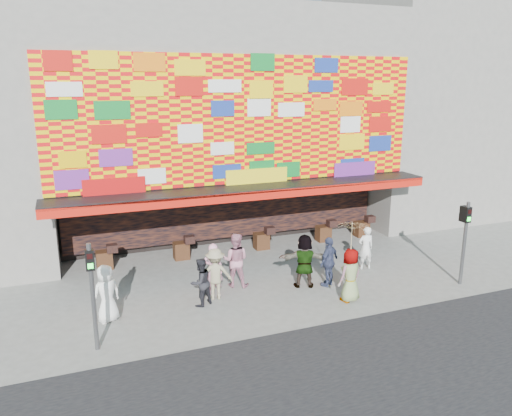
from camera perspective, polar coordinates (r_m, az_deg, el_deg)
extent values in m
plane|color=slate|center=(17.26, 3.23, -9.71)|extent=(90.00, 90.00, 0.00)
cube|color=black|center=(12.40, 16.54, -20.82)|extent=(30.00, 8.00, 0.02)
cube|color=gray|center=(23.28, -4.86, 13.01)|extent=(15.00, 8.00, 7.00)
cube|color=black|center=(24.86, -5.27, 1.45)|extent=(15.00, 6.00, 3.00)
cube|color=gray|center=(20.12, -22.38, -2.71)|extent=(0.40, 2.00, 3.00)
cube|color=gray|center=(24.42, 14.15, 0.83)|extent=(0.40, 2.00, 3.00)
cube|color=black|center=(19.33, -0.78, 2.32)|extent=(15.20, 1.60, 0.12)
cube|color=red|center=(18.65, 0.05, 1.40)|extent=(15.20, 0.04, 0.35)
cube|color=#FBC900|center=(19.49, -1.39, 10.00)|extent=(14.80, 0.08, 4.90)
cube|color=black|center=(21.92, -3.00, -0.14)|extent=(14.00, 0.25, 2.50)
cube|color=gray|center=(29.70, 20.53, 11.49)|extent=(11.00, 8.00, 12.00)
cylinder|color=#59595B|center=(13.98, -18.12, -9.72)|extent=(0.12, 0.12, 3.00)
cube|color=black|center=(13.60, -18.46, -5.67)|extent=(0.22, 0.18, 0.55)
cube|color=black|center=(13.46, -18.48, -5.28)|extent=(0.14, 0.02, 0.14)
cube|color=#19E533|center=(13.55, -18.40, -6.31)|extent=(0.14, 0.02, 0.14)
cylinder|color=#59595B|center=(18.92, 22.69, -3.79)|extent=(0.12, 0.12, 3.00)
cube|color=black|center=(18.64, 23.00, -0.72)|extent=(0.22, 0.18, 0.55)
cube|color=black|center=(18.55, 23.24, -0.40)|extent=(0.14, 0.02, 0.14)
cube|color=#19E533|center=(18.61, 23.16, -1.18)|extent=(0.14, 0.02, 0.14)
imported|color=white|center=(15.69, -16.72, -9.36)|extent=(1.02, 0.86, 1.77)
imported|color=#F09BBC|center=(16.78, -4.90, -7.04)|extent=(0.80, 0.70, 1.84)
imported|color=black|center=(16.17, -6.36, -8.43)|extent=(0.96, 0.88, 1.59)
imported|color=#9B9170|center=(16.59, -4.67, -7.50)|extent=(1.23, 0.87, 1.73)
imported|color=#363E5F|center=(17.72, 8.33, -6.07)|extent=(1.12, 0.91, 1.79)
imported|color=gray|center=(17.51, 5.56, -6.02)|extent=(1.85, 1.15, 1.91)
imported|color=gray|center=(16.64, 10.73, -7.56)|extent=(0.99, 0.77, 1.79)
imported|color=white|center=(19.56, 12.44, -4.46)|extent=(0.66, 0.48, 1.67)
imported|color=#C47F97|center=(17.49, -2.36, -5.95)|extent=(1.17, 1.09, 1.93)
imported|color=beige|center=(16.20, 10.95, -3.26)|extent=(1.36, 1.38, 1.00)
cylinder|color=#4C3326|center=(16.51, 10.79, -6.41)|extent=(0.02, 0.02, 1.00)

